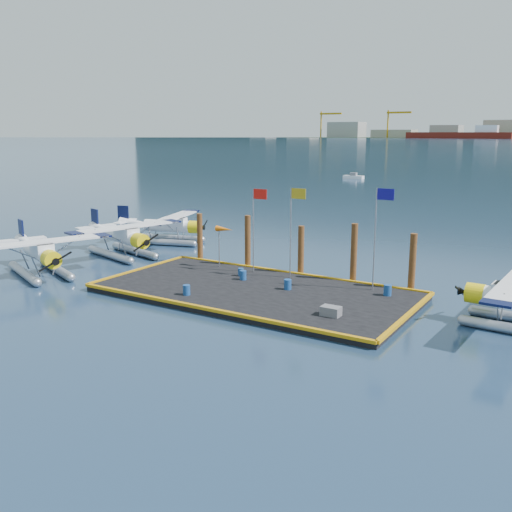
{
  "coord_description": "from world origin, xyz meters",
  "views": [
    {
      "loc": [
        18.64,
        -30.03,
        10.32
      ],
      "look_at": [
        -1.16,
        2.0,
        2.07
      ],
      "focal_mm": 40.0,
      "sensor_mm": 36.0,
      "label": 1
    }
  ],
  "objects_px": {
    "seaplane_c": "(171,228)",
    "piling_2": "(301,252)",
    "drum_2": "(288,284)",
    "windsock": "(224,230)",
    "drum_0": "(241,272)",
    "drum_3": "(187,290)",
    "crate": "(331,311)",
    "drum_4": "(388,290)",
    "flagpole_blue": "(378,224)",
    "seaplane_a": "(41,256)",
    "seaplane_b": "(124,239)",
    "piling_0": "(200,239)",
    "drum_5": "(243,275)",
    "flagpole_red": "(256,217)",
    "piling_3": "(354,255)",
    "piling_4": "(412,264)",
    "piling_1": "(248,243)",
    "flagpole_yellow": "(293,219)"
  },
  "relations": [
    {
      "from": "flagpole_blue",
      "to": "piling_1",
      "type": "xyz_separation_m",
      "value": [
        -10.7,
        1.6,
        -2.59
      ]
    },
    {
      "from": "seaplane_a",
      "to": "windsock",
      "type": "xyz_separation_m",
      "value": [
        10.7,
        7.82,
        1.68
      ]
    },
    {
      "from": "piling_3",
      "to": "piling_4",
      "type": "distance_m",
      "value": 4.0
    },
    {
      "from": "seaplane_b",
      "to": "piling_0",
      "type": "height_order",
      "value": "piling_0"
    },
    {
      "from": "seaplane_a",
      "to": "seaplane_b",
      "type": "bearing_deg",
      "value": -161.29
    },
    {
      "from": "windsock",
      "to": "piling_3",
      "type": "bearing_deg",
      "value": 9.53
    },
    {
      "from": "drum_0",
      "to": "crate",
      "type": "distance_m",
      "value": 10.25
    },
    {
      "from": "seaplane_c",
      "to": "piling_3",
      "type": "distance_m",
      "value": 21.02
    },
    {
      "from": "seaplane_c",
      "to": "drum_5",
      "type": "xyz_separation_m",
      "value": [
        13.94,
        -9.0,
        -0.77
      ]
    },
    {
      "from": "seaplane_b",
      "to": "piling_3",
      "type": "distance_m",
      "value": 19.81
    },
    {
      "from": "flagpole_blue",
      "to": "crate",
      "type": "bearing_deg",
      "value": -92.59
    },
    {
      "from": "drum_0",
      "to": "drum_2",
      "type": "bearing_deg",
      "value": -16.89
    },
    {
      "from": "drum_3",
      "to": "flagpole_red",
      "type": "relative_size",
      "value": 0.11
    },
    {
      "from": "seaplane_c",
      "to": "drum_4",
      "type": "bearing_deg",
      "value": 55.6
    },
    {
      "from": "seaplane_c",
      "to": "drum_0",
      "type": "bearing_deg",
      "value": 41.48
    },
    {
      "from": "drum_5",
      "to": "piling_1",
      "type": "bearing_deg",
      "value": 118.28
    },
    {
      "from": "seaplane_b",
      "to": "flagpole_red",
      "type": "bearing_deg",
      "value": 105.38
    },
    {
      "from": "drum_5",
      "to": "drum_0",
      "type": "bearing_deg",
      "value": 131.25
    },
    {
      "from": "drum_3",
      "to": "piling_0",
      "type": "bearing_deg",
      "value": 122.55
    },
    {
      "from": "seaplane_a",
      "to": "flagpole_blue",
      "type": "xyz_separation_m",
      "value": [
        22.42,
        7.82,
        3.14
      ]
    },
    {
      "from": "crate",
      "to": "windsock",
      "type": "bearing_deg",
      "value": 151.44
    },
    {
      "from": "seaplane_c",
      "to": "piling_4",
      "type": "relative_size",
      "value": 2.39
    },
    {
      "from": "seaplane_c",
      "to": "flagpole_yellow",
      "type": "xyz_separation_m",
      "value": [
        16.57,
        -6.75,
        3.02
      ]
    },
    {
      "from": "piling_1",
      "to": "piling_2",
      "type": "height_order",
      "value": "piling_1"
    },
    {
      "from": "drum_4",
      "to": "flagpole_blue",
      "type": "bearing_deg",
      "value": 144.16
    },
    {
      "from": "drum_0",
      "to": "piling_1",
      "type": "relative_size",
      "value": 0.13
    },
    {
      "from": "drum_2",
      "to": "windsock",
      "type": "xyz_separation_m",
      "value": [
        -6.87,
        2.8,
        2.5
      ]
    },
    {
      "from": "windsock",
      "to": "drum_0",
      "type": "bearing_deg",
      "value": -31.04
    },
    {
      "from": "piling_2",
      "to": "piling_3",
      "type": "height_order",
      "value": "piling_3"
    },
    {
      "from": "seaplane_b",
      "to": "drum_5",
      "type": "xyz_separation_m",
      "value": [
        13.31,
        -2.32,
        -0.83
      ]
    },
    {
      "from": "drum_0",
      "to": "drum_5",
      "type": "bearing_deg",
      "value": -48.75
    },
    {
      "from": "drum_3",
      "to": "windsock",
      "type": "xyz_separation_m",
      "value": [
        -2.14,
        7.19,
        2.51
      ]
    },
    {
      "from": "seaplane_c",
      "to": "piling_2",
      "type": "distance_m",
      "value": 17.16
    },
    {
      "from": "flagpole_red",
      "to": "flagpole_blue",
      "type": "height_order",
      "value": "flagpole_blue"
    },
    {
      "from": "crate",
      "to": "drum_5",
      "type": "bearing_deg",
      "value": 154.5
    },
    {
      "from": "drum_2",
      "to": "drum_4",
      "type": "bearing_deg",
      "value": 19.07
    },
    {
      "from": "windsock",
      "to": "piling_3",
      "type": "distance_m",
      "value": 9.72
    },
    {
      "from": "drum_3",
      "to": "drum_4",
      "type": "distance_m",
      "value": 12.43
    },
    {
      "from": "drum_4",
      "to": "flagpole_blue",
      "type": "height_order",
      "value": "flagpole_blue"
    },
    {
      "from": "drum_4",
      "to": "piling_4",
      "type": "xyz_separation_m",
      "value": [
        0.76,
        2.36,
        1.26
      ]
    },
    {
      "from": "piling_1",
      "to": "flagpole_yellow",
      "type": "bearing_deg",
      "value": -18.79
    },
    {
      "from": "crate",
      "to": "piling_0",
      "type": "relative_size",
      "value": 0.26
    },
    {
      "from": "drum_0",
      "to": "piling_2",
      "type": "height_order",
      "value": "piling_2"
    },
    {
      "from": "piling_1",
      "to": "drum_4",
      "type": "bearing_deg",
      "value": -11.34
    },
    {
      "from": "flagpole_red",
      "to": "drum_5",
      "type": "bearing_deg",
      "value": -80.83
    },
    {
      "from": "flagpole_red",
      "to": "drum_3",
      "type": "bearing_deg",
      "value": -94.72
    },
    {
      "from": "flagpole_yellow",
      "to": "piling_2",
      "type": "xyz_separation_m",
      "value": [
        -0.2,
        1.6,
        -2.61
      ]
    },
    {
      "from": "seaplane_c",
      "to": "windsock",
      "type": "bearing_deg",
      "value": 41.33
    },
    {
      "from": "piling_0",
      "to": "drum_5",
      "type": "bearing_deg",
      "value": -30.35
    },
    {
      "from": "seaplane_b",
      "to": "drum_2",
      "type": "distance_m",
      "value": 17.34
    }
  ]
}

